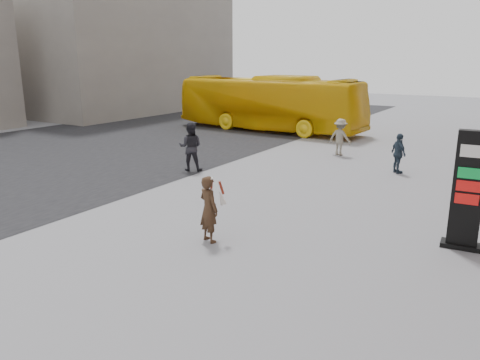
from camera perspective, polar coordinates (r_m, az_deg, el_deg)
The scene contains 9 objects.
ground at distance 11.69m, azimuth 0.74°, elevation -6.98°, with size 100.00×100.00×0.00m, color #9E9EA3.
road at distance 23.86m, azimuth -20.27°, elevation 3.35°, with size 16.00×60.00×0.01m, color black.
bg_building_far at distance 41.66m, azimuth -13.94°, elevation 15.19°, with size 10.00×18.00×10.00m, color gray.
info_pylon at distance 11.82m, azimuth 26.01°, elevation -1.20°, with size 0.92×0.51×2.77m.
woman at distance 11.20m, azimuth -3.79°, elevation -3.45°, with size 0.74×0.71×1.63m.
bus at distance 28.77m, azimuth 3.53°, elevation 9.33°, with size 2.77×11.86×3.30m, color #E8B70D.
pedestrian_a at distance 18.41m, azimuth -6.05°, elevation 4.05°, with size 0.92×0.72×1.90m, color #242329.
pedestrian_b at distance 21.75m, azimuth 12.11°, elevation 5.13°, with size 1.07×0.62×1.66m, color gray.
pedestrian_c at distance 18.92m, azimuth 18.76°, elevation 3.09°, with size 0.90×0.38×1.54m, color #2D3C4C.
Camera 1 is at (5.60, -9.31, 4.31)m, focal length 35.00 mm.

